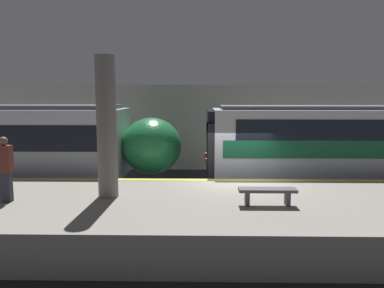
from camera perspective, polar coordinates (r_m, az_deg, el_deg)
The scene contains 6 objects.
ground_plane at distance 13.27m, azimuth 7.32°, elevation -9.58°, with size 120.00×120.00×0.00m, color black.
platform at distance 10.63m, azimuth 8.91°, elevation -11.09°, with size 40.00×5.27×1.01m.
station_rear_barrier at distance 19.53m, azimuth 5.29°, elevation 2.49°, with size 50.00×0.15×4.42m.
support_pillar_near at distance 10.69m, azimuth -12.88°, elevation 2.51°, with size 0.55×0.55×3.95m.
person_waiting at distance 11.19m, azimuth -26.62°, elevation -3.22°, with size 0.38×0.24×1.77m.
platform_bench at distance 10.02m, azimuth 11.42°, elevation -7.28°, with size 1.50×0.40×0.45m.
Camera 1 is at (-1.42, -12.62, 3.84)m, focal length 35.00 mm.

